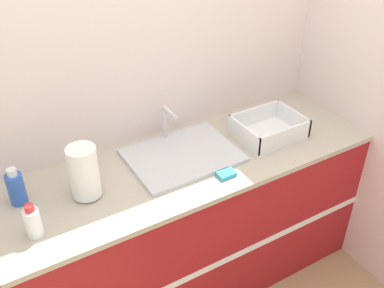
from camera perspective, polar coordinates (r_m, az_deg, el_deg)
wall_back at (r=2.43m, az=-4.46°, el=9.53°), size 4.42×0.06×2.60m
wall_right at (r=2.77m, az=18.99°, el=10.98°), size 0.06×2.64×2.60m
counter_cabinet at (r=2.64m, az=-0.18°, el=-10.08°), size 2.04×0.66×0.92m
sink at (r=2.36m, az=-1.27°, el=-1.29°), size 0.56×0.43×0.22m
paper_towel_roll at (r=2.10m, az=-13.55°, el=-3.52°), size 0.14×0.14×0.27m
dish_rack at (r=2.55m, az=9.68°, el=1.78°), size 0.36×0.29×0.12m
bottle_blue at (r=2.18m, az=-21.44°, el=-5.22°), size 0.08×0.08×0.19m
bottle_white_spray at (r=2.00m, az=-19.55°, el=-9.32°), size 0.07×0.07×0.16m
sponge at (r=2.24m, az=4.38°, el=-3.85°), size 0.09×0.06×0.02m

